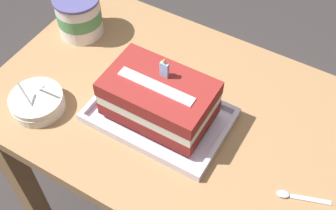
{
  "coord_description": "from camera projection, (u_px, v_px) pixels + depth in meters",
  "views": [
    {
      "loc": [
        0.32,
        -0.59,
        1.63
      ],
      "look_at": [
        -0.01,
        -0.03,
        0.8
      ],
      "focal_mm": 45.99,
      "sensor_mm": 36.0,
      "label": 1
    }
  ],
  "objects": [
    {
      "name": "birthday_cake",
      "position": [
        159.0,
        98.0,
        1.02
      ],
      "size": [
        0.25,
        0.16,
        0.16
      ],
      "color": "maroon",
      "rests_on": "foil_tray"
    },
    {
      "name": "bowl_stack",
      "position": [
        37.0,
        102.0,
        1.08
      ],
      "size": [
        0.14,
        0.14,
        0.09
      ],
      "color": "white",
      "rests_on": "dining_table"
    },
    {
      "name": "ice_cream_tub",
      "position": [
        79.0,
        15.0,
        1.22
      ],
      "size": [
        0.13,
        0.13,
        0.12
      ],
      "color": "white",
      "rests_on": "dining_table"
    },
    {
      "name": "dining_table",
      "position": [
        176.0,
        138.0,
        1.21
      ],
      "size": [
        0.97,
        0.62,
        0.77
      ],
      "color": "#9E754C",
      "rests_on": "ground_plane"
    },
    {
      "name": "foil_tray",
      "position": [
        159.0,
        116.0,
        1.07
      ],
      "size": [
        0.34,
        0.22,
        0.02
      ],
      "color": "silver",
      "rests_on": "dining_table"
    },
    {
      "name": "serving_spoon_near_tray",
      "position": [
        292.0,
        196.0,
        0.94
      ],
      "size": [
        0.12,
        0.05,
        0.01
      ],
      "color": "silver",
      "rests_on": "dining_table"
    }
  ]
}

